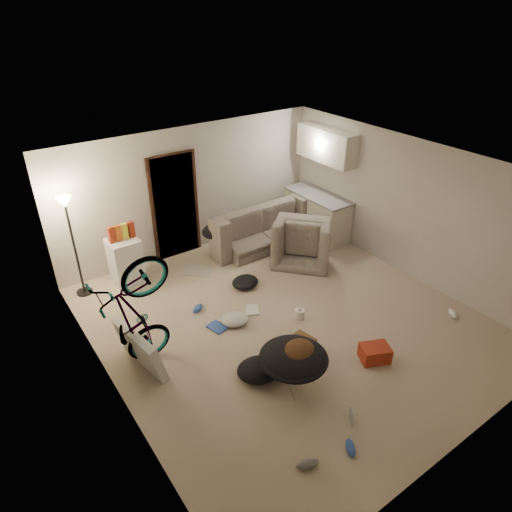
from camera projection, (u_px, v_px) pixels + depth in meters
floor at (285, 321)px, 7.35m from camera, size 5.50×6.00×0.02m
ceiling at (291, 171)px, 6.09m from camera, size 5.50×6.00×0.02m
wall_back at (191, 190)px, 8.85m from camera, size 5.50×0.02×2.50m
wall_front at (475, 374)px, 4.59m from camera, size 5.50×0.02×2.50m
wall_left at (104, 320)px, 5.34m from camera, size 0.02×6.00×2.50m
wall_right at (409, 209)px, 8.09m from camera, size 0.02×6.00×2.50m
doorway at (174, 207)px, 8.73m from camera, size 0.85×0.10×2.04m
door_trim at (175, 207)px, 8.71m from camera, size 0.97×0.04×2.10m
floor_lamp at (70, 226)px, 7.37m from camera, size 0.28×0.28×1.81m
kitchen_counter at (317, 216)px, 9.75m from camera, size 0.60×1.50×0.88m
counter_top at (318, 196)px, 9.52m from camera, size 0.64×1.54×0.04m
kitchen_uppers at (327, 145)px, 9.06m from camera, size 0.38×1.40×0.65m
sofa at (255, 228)px, 9.48m from camera, size 2.26×0.90×0.66m
armchair at (304, 241)px, 8.94m from camera, size 1.41×1.42×0.70m
bicycle at (139, 341)px, 6.18m from camera, size 1.85×0.81×1.07m
book_asset at (352, 426)px, 5.54m from camera, size 0.26×0.25×0.02m
mini_fridge at (126, 261)px, 8.12m from camera, size 0.51×0.51×0.86m
snack_box_0 at (111, 235)px, 7.75m from camera, size 0.11×0.09×0.30m
snack_box_1 at (118, 233)px, 7.81m from camera, size 0.10×0.07×0.30m
snack_box_2 at (125, 232)px, 7.87m from camera, size 0.10×0.08×0.30m
snack_box_3 at (131, 230)px, 7.93m from camera, size 0.11×0.09×0.30m
saucer_chair at (293, 363)px, 5.96m from camera, size 0.91×0.91×0.65m
hoodie at (298, 351)px, 5.86m from camera, size 0.58×0.53×0.22m
sofa_drape at (216, 231)px, 8.90m from camera, size 0.58×0.48×0.28m
tv_box at (140, 350)px, 6.27m from camera, size 0.40×0.99×0.65m
drink_case_a at (298, 348)px, 6.58m from camera, size 0.50×0.40×0.26m
drink_case_b at (375, 353)px, 6.51m from camera, size 0.49×0.44×0.23m
juicer at (299, 313)px, 7.36m from camera, size 0.16×0.16×0.23m
newspaper at (198, 270)px, 8.66m from camera, size 0.69×0.68×0.01m
book_blue at (217, 327)px, 7.17m from camera, size 0.28×0.34×0.03m
book_white at (252, 310)px, 7.56m from camera, size 0.33×0.35×0.03m
shoe_0 at (198, 308)px, 7.54m from camera, size 0.28×0.23×0.10m
shoe_2 at (351, 448)px, 5.24m from camera, size 0.21×0.26×0.09m
shoe_3 at (307, 464)px, 5.05m from camera, size 0.29×0.19×0.10m
shoe_4 at (453, 314)px, 7.42m from camera, size 0.23×0.27×0.09m
clothes_lump_a at (259, 370)px, 6.25m from camera, size 0.74×0.68×0.20m
clothes_lump_b at (245, 282)px, 8.18m from camera, size 0.61×0.57×0.15m
clothes_lump_c at (235, 319)px, 7.26m from camera, size 0.55×0.52×0.14m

